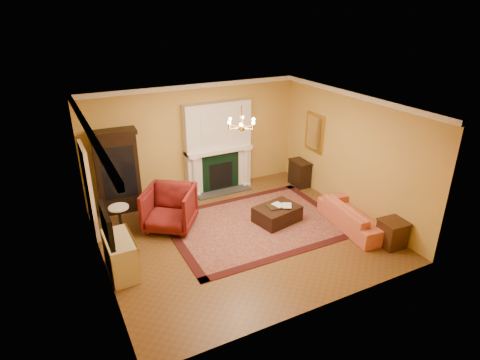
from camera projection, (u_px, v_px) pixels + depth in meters
floor at (241, 235)px, 9.21m from camera, size 6.00×5.50×0.02m
ceiling at (242, 105)px, 8.00m from camera, size 6.00×5.50×0.02m
wall_back at (195, 140)px, 10.86m from camera, size 6.00×0.02×3.00m
wall_front at (321, 235)px, 6.35m from camera, size 6.00×0.02×3.00m
wall_left at (96, 204)px, 7.35m from camera, size 0.02×5.50×3.00m
wall_right at (350, 153)px, 9.86m from camera, size 0.02×5.50×3.00m
fireplace at (218, 149)px, 11.08m from camera, size 1.90×0.70×2.50m
crown_molding at (222, 100)px, 8.81m from camera, size 6.00×5.50×0.12m
doorway at (89, 191)px, 8.94m from camera, size 0.08×1.05×2.10m
tv_panel at (106, 225)px, 6.95m from camera, size 0.09×0.95×0.58m
gilt_mirror at (315, 133)px, 10.92m from camera, size 0.06×0.76×1.05m
chandelier at (242, 125)px, 8.16m from camera, size 0.63×0.55×0.53m
oriental_rug at (256, 224)px, 9.64m from camera, size 4.06×3.05×0.02m
china_cabinet at (118, 174)px, 9.93m from camera, size 1.04×0.53×2.03m
wingback_armchair at (169, 206)px, 9.30m from camera, size 1.47×1.46×1.12m
pedestal_table at (120, 220)px, 8.90m from camera, size 0.44×0.44×0.79m
commode at (121, 256)px, 7.77m from camera, size 0.50×1.04×0.77m
coral_sofa at (354, 212)px, 9.38m from camera, size 0.80×2.05×0.78m
end_table at (392, 234)px, 8.70m from camera, size 0.53×0.53×0.57m
console_table at (299, 174)px, 11.62m from camera, size 0.38×0.65×0.72m
leather_ottoman at (277, 214)px, 9.69m from camera, size 1.15×0.93×0.38m
ottoman_tray at (276, 206)px, 9.62m from camera, size 0.44×0.35×0.03m
book_a at (275, 201)px, 9.51m from camera, size 0.21×0.07×0.29m
book_b at (283, 200)px, 9.55m from camera, size 0.19×0.13×0.29m
topiary_left at (194, 144)px, 10.64m from camera, size 0.15×0.15×0.42m
topiary_right at (241, 136)px, 11.21m from camera, size 0.17×0.17×0.46m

